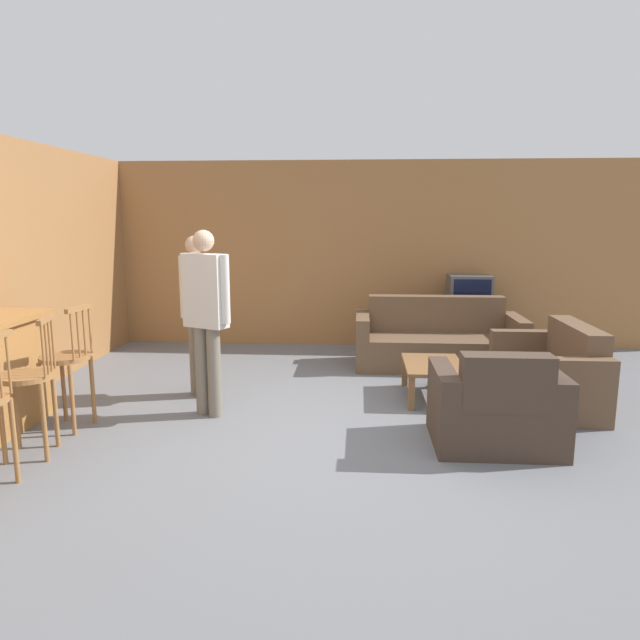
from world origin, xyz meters
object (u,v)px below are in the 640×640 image
Objects in this scene: coffee_table at (433,369)px; person_by_counter at (206,312)px; tv at (469,295)px; loveseat_right at (550,375)px; bar_chair_mid at (29,384)px; tv_unit at (467,334)px; person_by_window at (197,306)px; couch_far at (437,342)px; armchair_near at (496,410)px; bar_chair_far at (67,365)px.

coffee_table is 2.35m from person_by_counter.
coffee_table is at bearing -109.39° from tv.
bar_chair_mid is at bearing -160.84° from loveseat_right.
tv_unit is 3.84m from person_by_window.
loveseat_right is at bearing 9.35° from person_by_counter.
tv_unit is (3.99, 3.69, -0.32)m from bar_chair_mid.
tv is at bearing -90.00° from tv_unit.
couch_far is 1.02m from tv.
armchair_near is 0.71× the size of loveseat_right.
couch_far is 2.10× the size of tv_unit.
tv is 3.95m from person_by_counter.
armchair_near is 0.61× the size of person_by_window.
tv is at bearing 34.25° from person_by_window.
couch_far is at bearing -124.27° from tv.
person_by_counter is at bearing 41.32° from bar_chair_mid.
bar_chair_far is at bearing -145.75° from couch_far.
tv is (3.99, 3.69, 0.21)m from bar_chair_mid.
person_by_counter reaches higher than armchair_near.
person_by_counter is (-2.87, -2.70, 0.19)m from tv.
bar_chair_mid is 0.58m from bar_chair_far.
bar_chair_mid is at bearing -153.27° from coffee_table.
tv is at bearing 70.61° from coffee_table.
tv is 3.78m from person_by_window.
bar_chair_far is at bearing 177.69° from armchair_near.
bar_chair_far is 0.64× the size of person_by_counter.
tv_unit is at bearing 34.28° from person_by_window.
loveseat_right is at bearing 54.81° from armchair_near.
armchair_near is 1.34m from loveseat_right.
armchair_near is (3.62, 0.43, -0.27)m from bar_chair_mid.
person_by_counter is at bearing -136.68° from tv_unit.
tv is (-0.40, 2.16, 0.49)m from loveseat_right.
armchair_near reaches higher than coffee_table.
person_by_window is (-3.12, -2.12, 0.15)m from tv.
loveseat_right is 1.13m from coffee_table.
armchair_near is (0.13, -2.52, 0.00)m from couch_far.
couch_far is (3.49, 2.38, -0.28)m from bar_chair_far.
person_by_counter is at bearing -162.93° from coffee_table.
armchair_near is at bearing -12.55° from person_by_counter.
bar_chair_mid is at bearing -139.76° from couch_far.
tv_unit is at bearing 43.32° from person_by_counter.
bar_chair_far is at bearing -159.95° from person_by_counter.
loveseat_right is (0.90, -1.43, -0.00)m from couch_far.
armchair_near is at bearing -74.01° from coffee_table.
person_by_counter is (0.25, -0.58, 0.04)m from person_by_window.
bar_chair_far is at bearing -167.82° from loveseat_right.
coffee_table is 1.56× the size of tv.
armchair_near reaches higher than tv_unit.
couch_far is 3.03m from person_by_window.
coffee_table is 2.48m from person_by_window.
tv_unit is at bearing 100.51° from loveseat_right.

